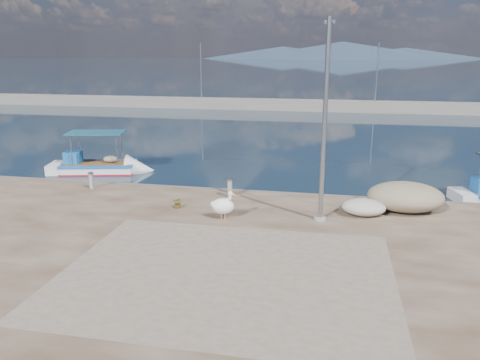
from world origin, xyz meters
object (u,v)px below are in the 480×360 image
lamp_post (324,129)px  bollard_near (230,187)px  boat_left (98,168)px  pelican (223,206)px

lamp_post → bollard_near: size_ratio=8.83×
boat_left → bollard_near: size_ratio=7.19×
boat_left → bollard_near: bearing=-42.2°
bollard_near → lamp_post: bearing=-28.5°
pelican → bollard_near: bearing=105.6°
pelican → lamp_post: 4.49m
pelican → bollard_near: pelican is taller
bollard_near → pelican: bearing=-82.3°
boat_left → pelican: bearing=-53.1°
boat_left → pelican: (8.86, -7.33, 0.80)m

